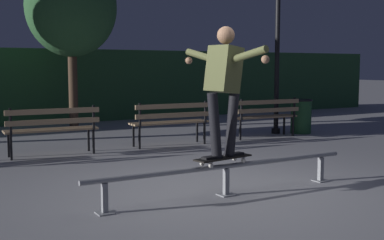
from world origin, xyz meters
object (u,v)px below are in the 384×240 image
(park_bench_right_center, at_px, (171,119))
(trash_can, at_px, (301,116))
(skateboarder, at_px, (224,80))
(park_bench_left_center, at_px, (52,126))
(park_bench_rightmost, at_px, (265,114))
(lamp_post_right, at_px, (278,27))
(grind_rail, at_px, (226,171))
(skateboard, at_px, (223,158))
(tree_behind_benches, at_px, (71,8))

(park_bench_right_center, height_order, trash_can, park_bench_right_center)
(skateboarder, xyz_separation_m, park_bench_left_center, (-1.10, 3.75, -0.86))
(park_bench_rightmost, xyz_separation_m, lamp_post_right, (0.67, 0.45, 1.94))
(park_bench_left_center, xyz_separation_m, trash_can, (5.87, 0.21, -0.12))
(skateboarder, bearing_deg, park_bench_left_center, 106.41)
(grind_rail, xyz_separation_m, park_bench_left_center, (-1.15, 3.75, 0.24))
(park_bench_rightmost, bearing_deg, park_bench_right_center, 180.00)
(park_bench_rightmost, xyz_separation_m, trash_can, (1.21, 0.21, -0.12))
(skateboard, height_order, skateboarder, skateboarder)
(grind_rail, height_order, trash_can, trash_can)
(trash_can, bearing_deg, grind_rail, -140.05)
(grind_rail, relative_size, skateboarder, 2.33)
(tree_behind_benches, relative_size, lamp_post_right, 1.08)
(skateboarder, height_order, trash_can, skateboarder)
(skateboard, bearing_deg, park_bench_rightmost, 46.52)
(park_bench_left_center, bearing_deg, park_bench_right_center, 0.00)
(park_bench_left_center, bearing_deg, tree_behind_benches, 68.01)
(grind_rail, height_order, park_bench_right_center, park_bench_right_center)
(park_bench_right_center, height_order, tree_behind_benches, tree_behind_benches)
(grind_rail, relative_size, trash_can, 4.55)
(grind_rail, height_order, park_bench_rightmost, park_bench_rightmost)
(grind_rail, bearing_deg, trash_can, 39.95)
(skateboard, bearing_deg, park_bench_left_center, 106.36)
(tree_behind_benches, height_order, trash_can, tree_behind_benches)
(lamp_post_right, bearing_deg, tree_behind_benches, 142.75)
(grind_rail, distance_m, park_bench_right_center, 3.94)
(park_bench_rightmost, xyz_separation_m, tree_behind_benches, (-3.27, 3.44, 2.45))
(tree_behind_benches, bearing_deg, skateboard, -92.30)
(grind_rail, relative_size, park_bench_rightmost, 2.25)
(park_bench_right_center, bearing_deg, park_bench_left_center, 180.00)
(skateboarder, distance_m, park_bench_rightmost, 5.24)
(grind_rail, height_order, lamp_post_right, lamp_post_right)
(park_bench_right_center, xyz_separation_m, tree_behind_benches, (-0.94, 3.44, 2.45))
(lamp_post_right, relative_size, trash_can, 4.88)
(lamp_post_right, bearing_deg, park_bench_right_center, -171.41)
(skateboard, relative_size, trash_can, 1.00)
(skateboarder, distance_m, lamp_post_right, 6.05)
(park_bench_right_center, xyz_separation_m, lamp_post_right, (2.99, 0.45, 1.94))
(grind_rail, relative_size, park_bench_right_center, 2.25)
(lamp_post_right, bearing_deg, skateboarder, -135.12)
(park_bench_left_center, distance_m, tree_behind_benches, 4.45)
(skateboard, distance_m, park_bench_left_center, 3.91)
(skateboard, bearing_deg, skateboarder, 9.46)
(park_bench_left_center, distance_m, lamp_post_right, 5.69)
(skateboard, bearing_deg, tree_behind_benches, 87.70)
(park_bench_left_center, distance_m, park_bench_rightmost, 4.66)
(grind_rail, distance_m, skateboard, 0.17)
(skateboard, relative_size, tree_behind_benches, 0.19)
(skateboarder, xyz_separation_m, lamp_post_right, (4.22, 4.20, 1.08))
(skateboarder, relative_size, tree_behind_benches, 0.37)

